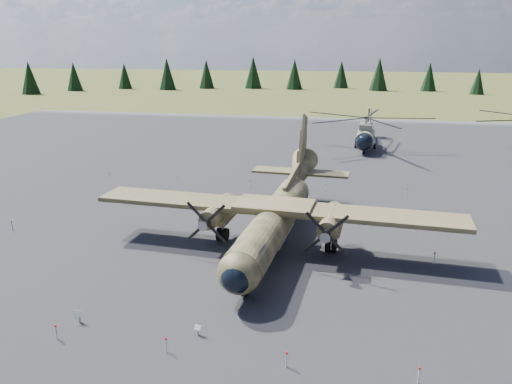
# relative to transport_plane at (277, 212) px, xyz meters

# --- Properties ---
(ground) EXTENTS (500.00, 500.00, 0.00)m
(ground) POSITION_rel_transport_plane_xyz_m (-5.18, -1.51, -2.58)
(ground) COLOR brown
(ground) RESTS_ON ground
(apron) EXTENTS (120.00, 120.00, 0.04)m
(apron) POSITION_rel_transport_plane_xyz_m (-5.18, 8.49, -2.58)
(apron) COLOR #515155
(apron) RESTS_ON ground
(transport_plane) EXTENTS (27.24, 24.71, 8.97)m
(transport_plane) POSITION_rel_transport_plane_xyz_m (0.00, 0.00, 0.00)
(transport_plane) COLOR #363A1F
(transport_plane) RESTS_ON ground
(helicopter_near) EXTENTS (19.99, 22.91, 4.83)m
(helicopter_near) POSITION_rel_transport_plane_xyz_m (7.00, 37.01, 0.85)
(helicopter_near) COLOR gray
(helicopter_near) RESTS_ON ground
(info_placard_left) EXTENTS (0.51, 0.31, 0.74)m
(info_placard_left) POSITION_rel_transport_plane_xyz_m (-8.88, -13.33, -2.08)
(info_placard_left) COLOR gray
(info_placard_left) RESTS_ON ground
(info_placard_right) EXTENTS (0.42, 0.28, 0.61)m
(info_placard_right) POSITION_rel_transport_plane_xyz_m (-2.11, -13.23, -2.17)
(info_placard_right) COLOR gray
(info_placard_right) RESTS_ON ground
(barrier_fence) EXTENTS (33.12, 29.62, 0.85)m
(barrier_fence) POSITION_rel_transport_plane_xyz_m (-5.64, -1.58, -2.07)
(barrier_fence) COLOR silver
(barrier_fence) RESTS_ON ground
(treeline) EXTENTS (295.24, 293.38, 10.83)m
(treeline) POSITION_rel_transport_plane_xyz_m (-3.41, -2.59, 2.10)
(treeline) COLOR black
(treeline) RESTS_ON ground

